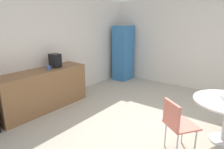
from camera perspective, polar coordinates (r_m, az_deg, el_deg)
ground_plane at (r=3.70m, az=14.25°, el=-17.15°), size 6.00×6.00×0.00m
wall_back at (r=5.11m, az=-17.46°, el=7.24°), size 6.00×0.10×2.60m
wall_side_right at (r=6.07m, az=26.48°, el=7.53°), size 0.10×6.00×2.60m
counter_block at (r=4.73m, az=-19.23°, el=-4.15°), size 2.07×0.60×0.90m
locker_cabinet at (r=6.68m, az=3.28°, el=6.22°), size 0.60×0.50×1.80m
chair_coral at (r=3.15m, az=18.09°, el=-12.63°), size 0.59×0.59×0.83m
mug_white at (r=4.58m, az=-17.91°, el=1.84°), size 0.13×0.08×0.09m
coffee_maker at (r=4.78m, az=-16.15°, el=3.90°), size 0.20×0.24×0.32m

